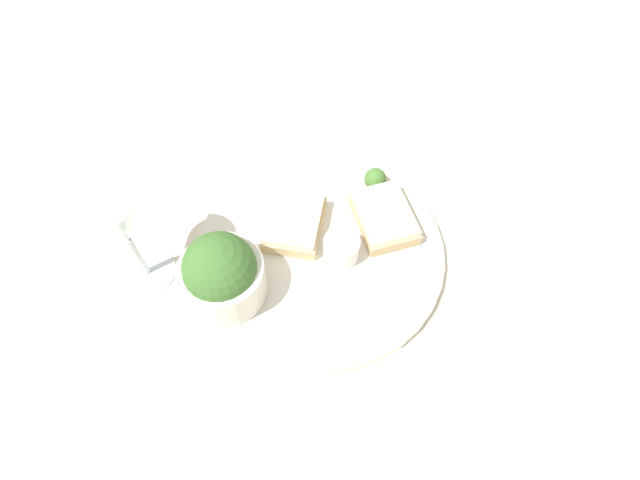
{
  "coord_description": "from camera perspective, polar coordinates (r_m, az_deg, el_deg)",
  "views": [
    {
      "loc": [
        -0.3,
        -0.11,
        0.55
      ],
      "look_at": [
        0.0,
        0.0,
        0.03
      ],
      "focal_mm": 28.0,
      "sensor_mm": 36.0,
      "label": 1
    }
  ],
  "objects": [
    {
      "name": "ground_plane",
      "position": [
        0.63,
        0.0,
        -1.63
      ],
      "size": [
        4.0,
        4.0,
        0.0
      ],
      "primitive_type": "plane",
      "color": "beige"
    },
    {
      "name": "dinner_plate",
      "position": [
        0.63,
        0.0,
        -1.31
      ],
      "size": [
        0.31,
        0.31,
        0.01
      ],
      "color": "silver",
      "rests_on": "ground_plane"
    },
    {
      "name": "salad_bowl",
      "position": [
        0.57,
        -11.18,
        -3.81
      ],
      "size": [
        0.1,
        0.1,
        0.09
      ],
      "color": "silver",
      "rests_on": "dinner_plate"
    },
    {
      "name": "sauce_ramekin",
      "position": [
        0.6,
        2.58,
        -0.61
      ],
      "size": [
        0.04,
        0.04,
        0.03
      ],
      "color": "white",
      "rests_on": "dinner_plate"
    },
    {
      "name": "cheese_toast_near",
      "position": [
        0.64,
        7.34,
        2.63
      ],
      "size": [
        0.11,
        0.11,
        0.03
      ],
      "color": "#D1B27F",
      "rests_on": "dinner_plate"
    },
    {
      "name": "cheese_toast_far",
      "position": [
        0.63,
        -2.95,
        1.96
      ],
      "size": [
        0.1,
        0.08,
        0.03
      ],
      "color": "#D1B27F",
      "rests_on": "dinner_plate"
    },
    {
      "name": "wine_glass",
      "position": [
        0.57,
        -22.09,
        1.72
      ],
      "size": [
        0.08,
        0.08,
        0.15
      ],
      "color": "silver",
      "rests_on": "ground_plane"
    },
    {
      "name": "garnish",
      "position": [
        0.67,
        6.33,
        6.95
      ],
      "size": [
        0.03,
        0.03,
        0.03
      ],
      "color": "#477533",
      "rests_on": "dinner_plate"
    }
  ]
}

